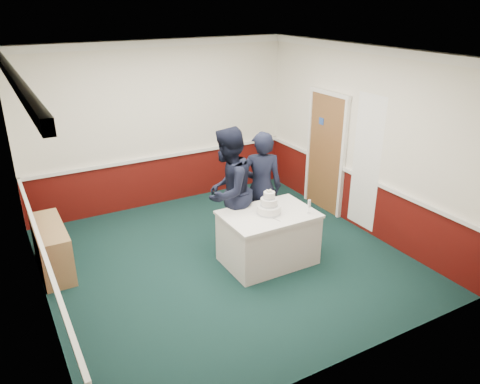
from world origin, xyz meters
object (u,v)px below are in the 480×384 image
cake_table (268,237)px  cake_knife (275,219)px  wedding_cake (269,206)px  champagne_flute (309,204)px  sideboard (52,248)px  person_man (228,192)px  person_woman (261,187)px

cake_table → cake_knife: cake_knife is taller
wedding_cake → cake_knife: bearing=-98.5°
champagne_flute → wedding_cake: bearing=150.8°
sideboard → person_man: (2.46, -0.72, 0.63)m
person_man → sideboard: bearing=-52.3°
champagne_flute → person_man: bearing=134.6°
sideboard → person_man: person_man is taller
cake_table → wedding_cake: size_ratio=3.63×
person_man → person_woman: (0.62, 0.07, -0.08)m
sideboard → champagne_flute: size_ratio=5.85×
cake_table → person_man: person_man is taller
cake_table → cake_knife: size_ratio=6.00×
sideboard → person_woman: size_ratio=0.66×
cake_table → champagne_flute: 0.78m
sideboard → person_man: 2.64m
person_woman → champagne_flute: bearing=129.3°
cake_table → person_woman: bearing=67.4°
champagne_flute → sideboard: bearing=154.4°
wedding_cake → person_woman: size_ratio=0.20×
sideboard → person_woman: person_woman is taller
wedding_cake → person_man: (-0.35, 0.58, 0.08)m
wedding_cake → champagne_flute: size_ratio=1.78×
cake_table → wedding_cake: 0.50m
cake_table → person_woman: 0.87m
wedding_cake → champagne_flute: (0.50, -0.28, 0.03)m
cake_table → wedding_cake: bearing=90.0°
champagne_flute → cake_knife: bearing=171.4°
champagne_flute → person_woman: person_woman is taller
cake_table → person_man: 0.89m
person_woman → cake_table: bearing=93.1°
champagne_flute → person_man: size_ratio=0.10×
cake_knife → sideboard: bearing=138.4°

